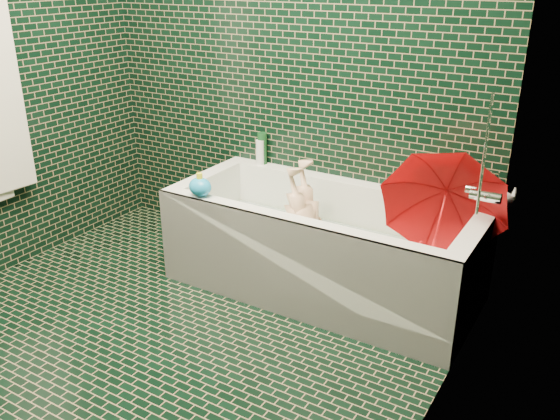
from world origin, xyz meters
The scene contains 18 objects.
floor centered at (0.00, 0.00, 0.00)m, with size 2.80×2.80×0.00m, color black.
wall_back centered at (0.00, 1.40, 1.25)m, with size 2.80×2.80×0.00m, color black.
wall_right centered at (1.30, 0.00, 1.25)m, with size 2.80×2.80×0.00m, color black.
bathtub centered at (0.45, 1.01, 0.21)m, with size 1.70×0.75×0.55m.
bath_mat centered at (0.45, 1.02, 0.16)m, with size 1.35×0.47×0.01m, color green.
water centered at (0.45, 1.02, 0.30)m, with size 1.48×0.53×0.00m, color silver.
faucet centered at (1.26, 1.02, 0.77)m, with size 0.18×0.19×0.55m.
child centered at (0.36, 1.01, 0.31)m, with size 0.30×0.20×0.83m, color #E2B08D.
umbrella centered at (1.08, 1.03, 0.58)m, with size 0.61×0.61×0.54m, color red.
soap_bottle_a centered at (1.23, 1.35, 0.55)m, with size 0.10×0.10×0.26m, color white.
soap_bottle_b centered at (1.25, 1.33, 0.55)m, with size 0.08×0.08×0.18m, color #5F217D.
soap_bottle_c centered at (1.24, 1.36, 0.55)m, with size 0.12×0.12×0.16m, color #12401B.
bottle_right_tall centered at (1.06, 1.35, 0.67)m, with size 0.06×0.06×0.23m, color #12401B.
bottle_right_pump centered at (1.25, 1.32, 0.65)m, with size 0.05×0.05×0.20m, color silver.
bottle_left_tall centered at (-0.17, 1.36, 0.65)m, with size 0.06×0.06×0.20m, color #12401B.
bottle_left_short centered at (-0.17, 1.34, 0.63)m, with size 0.05×0.05×0.16m, color white.
rubber_duck centered at (0.90, 1.34, 0.59)m, with size 0.11×0.07×0.09m.
bath_toy centered at (-0.14, 0.70, 0.61)m, with size 0.16×0.15×0.13m.
Camera 1 is at (1.79, -1.65, 1.72)m, focal length 38.00 mm.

